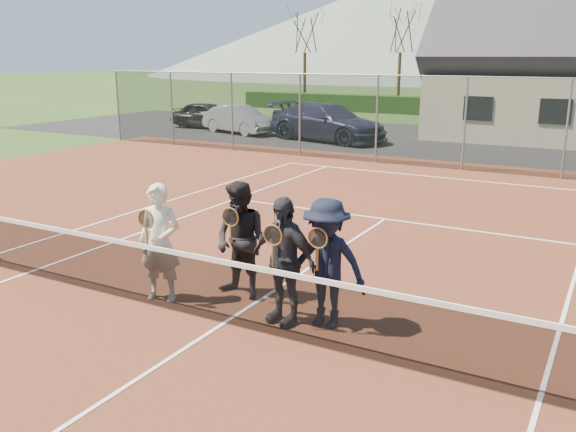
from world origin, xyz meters
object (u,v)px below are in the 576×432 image
(car_b, at_px, (239,120))
(player_b, at_px, (241,240))
(tennis_net, at_px, (223,289))
(player_a, at_px, (160,243))
(player_d, at_px, (326,263))
(car_c, at_px, (327,122))
(player_c, at_px, (283,260))
(car_a, at_px, (207,115))

(car_b, distance_m, player_b, 20.70)
(car_b, xyz_separation_m, tennis_net, (11.80, -18.20, -0.12))
(player_a, relative_size, player_d, 1.00)
(car_c, relative_size, player_c, 3.12)
(player_c, relative_size, player_d, 1.00)
(car_c, height_order, player_b, player_b)
(player_d, bearing_deg, tennis_net, -152.80)
(car_a, relative_size, tennis_net, 0.34)
(car_a, xyz_separation_m, car_c, (7.47, -1.33, 0.14))
(car_b, bearing_deg, car_c, -78.38)
(car_c, height_order, player_a, player_a)
(car_a, bearing_deg, player_d, -140.33)
(car_b, xyz_separation_m, player_d, (13.05, -17.56, 0.26))
(car_c, xyz_separation_m, tennis_net, (6.95, -17.87, -0.27))
(car_b, height_order, player_a, player_a)
(car_c, bearing_deg, player_c, -142.33)
(car_a, distance_m, car_b, 2.81)
(car_b, bearing_deg, player_c, -129.38)
(player_a, bearing_deg, car_c, 107.71)
(tennis_net, bearing_deg, player_a, 168.11)
(player_a, bearing_deg, car_a, 124.67)
(car_a, relative_size, player_b, 2.20)
(car_a, bearing_deg, player_c, -141.63)
(player_c, xyz_separation_m, player_d, (0.57, 0.17, -0.00))
(car_a, height_order, player_c, player_c)
(car_b, distance_m, player_a, 20.75)
(car_a, relative_size, car_c, 0.71)
(player_c, bearing_deg, player_a, -174.51)
(player_b, bearing_deg, car_b, 123.64)
(car_c, height_order, player_c, player_c)
(player_a, bearing_deg, player_b, 34.72)
(car_a, height_order, tennis_net, car_a)
(player_a, bearing_deg, tennis_net, -11.89)
(car_c, relative_size, tennis_net, 0.48)
(car_c, relative_size, player_d, 3.12)
(car_a, xyz_separation_m, tennis_net, (14.42, -19.20, -0.14))
(tennis_net, bearing_deg, player_d, 27.20)
(player_b, bearing_deg, player_d, -11.69)
(car_b, xyz_separation_m, car_c, (4.85, -0.33, 0.15))
(car_b, bearing_deg, car_a, 84.62)
(car_a, xyz_separation_m, player_b, (14.09, -18.23, 0.25))
(car_b, relative_size, car_c, 0.72)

